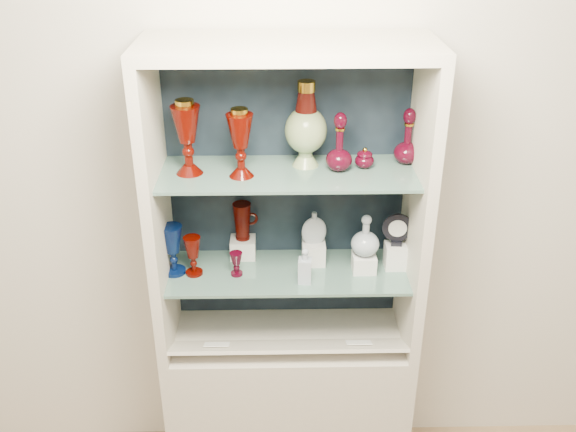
{
  "coord_description": "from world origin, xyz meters",
  "views": [
    {
      "loc": [
        -0.04,
        -0.58,
        2.39
      ],
      "look_at": [
        0.0,
        1.53,
        1.3
      ],
      "focal_mm": 40.0,
      "sensor_mm": 36.0,
      "label": 1
    }
  ],
  "objects_px": {
    "ruby_decanter_b": "(408,135)",
    "clear_round_decanter": "(366,236)",
    "ruby_decanter_a": "(340,139)",
    "cobalt_goblet": "(173,250)",
    "flat_flask": "(314,227)",
    "pedestal_lamp_left": "(187,137)",
    "ruby_goblet_small": "(236,264)",
    "ruby_pitcher": "(242,221)",
    "ruby_goblet_tall": "(193,256)",
    "lidded_bowl": "(365,157)",
    "clear_square_bottle": "(305,265)",
    "cameo_medallion": "(397,229)",
    "pedestal_lamp_right": "(240,143)",
    "enamel_urn": "(306,124)"
  },
  "relations": [
    {
      "from": "pedestal_lamp_left",
      "to": "ruby_goblet_tall",
      "type": "relative_size",
      "value": 1.68
    },
    {
      "from": "ruby_goblet_small",
      "to": "cameo_medallion",
      "type": "xyz_separation_m",
      "value": [
        0.62,
        0.05,
        0.12
      ]
    },
    {
      "from": "clear_square_bottle",
      "to": "cobalt_goblet",
      "type": "bearing_deg",
      "value": 171.51
    },
    {
      "from": "enamel_urn",
      "to": "clear_square_bottle",
      "type": "relative_size",
      "value": 2.19
    },
    {
      "from": "ruby_decanter_b",
      "to": "cobalt_goblet",
      "type": "relative_size",
      "value": 1.1
    },
    {
      "from": "cobalt_goblet",
      "to": "pedestal_lamp_left",
      "type": "bearing_deg",
      "value": 1.11
    },
    {
      "from": "pedestal_lamp_right",
      "to": "flat_flask",
      "type": "xyz_separation_m",
      "value": [
        0.27,
        0.09,
        -0.39
      ]
    },
    {
      "from": "flat_flask",
      "to": "ruby_decanter_a",
      "type": "bearing_deg",
      "value": -39.13
    },
    {
      "from": "cobalt_goblet",
      "to": "ruby_goblet_tall",
      "type": "height_order",
      "value": "cobalt_goblet"
    },
    {
      "from": "pedestal_lamp_left",
      "to": "cameo_medallion",
      "type": "relative_size",
      "value": 1.97
    },
    {
      "from": "pedestal_lamp_right",
      "to": "enamel_urn",
      "type": "relative_size",
      "value": 0.79
    },
    {
      "from": "ruby_decanter_b",
      "to": "clear_round_decanter",
      "type": "height_order",
      "value": "ruby_decanter_b"
    },
    {
      "from": "cobalt_goblet",
      "to": "ruby_pitcher",
      "type": "xyz_separation_m",
      "value": [
        0.26,
        0.12,
        0.06
      ]
    },
    {
      "from": "flat_flask",
      "to": "clear_round_decanter",
      "type": "height_order",
      "value": "clear_round_decanter"
    },
    {
      "from": "enamel_urn",
      "to": "ruby_pitcher",
      "type": "xyz_separation_m",
      "value": [
        -0.24,
        0.06,
        -0.42
      ]
    },
    {
      "from": "pedestal_lamp_right",
      "to": "cameo_medallion",
      "type": "bearing_deg",
      "value": 5.27
    },
    {
      "from": "clear_square_bottle",
      "to": "flat_flask",
      "type": "distance_m",
      "value": 0.17
    },
    {
      "from": "pedestal_lamp_left",
      "to": "pedestal_lamp_right",
      "type": "xyz_separation_m",
      "value": [
        0.19,
        -0.03,
        -0.01
      ]
    },
    {
      "from": "pedestal_lamp_right",
      "to": "enamel_urn",
      "type": "bearing_deg",
      "value": 22.46
    },
    {
      "from": "ruby_decanter_b",
      "to": "lidded_bowl",
      "type": "bearing_deg",
      "value": -166.32
    },
    {
      "from": "lidded_bowl",
      "to": "clear_square_bottle",
      "type": "height_order",
      "value": "lidded_bowl"
    },
    {
      "from": "pedestal_lamp_left",
      "to": "ruby_pitcher",
      "type": "height_order",
      "value": "pedestal_lamp_left"
    },
    {
      "from": "pedestal_lamp_left",
      "to": "lidded_bowl",
      "type": "bearing_deg",
      "value": 3.35
    },
    {
      "from": "pedestal_lamp_left",
      "to": "ruby_goblet_small",
      "type": "height_order",
      "value": "pedestal_lamp_left"
    },
    {
      "from": "ruby_decanter_b",
      "to": "ruby_goblet_tall",
      "type": "relative_size",
      "value": 1.39
    },
    {
      "from": "ruby_decanter_a",
      "to": "cobalt_goblet",
      "type": "relative_size",
      "value": 1.2
    },
    {
      "from": "pedestal_lamp_left",
      "to": "cameo_medallion",
      "type": "bearing_deg",
      "value": 1.78
    },
    {
      "from": "clear_square_bottle",
      "to": "flat_flask",
      "type": "xyz_separation_m",
      "value": [
        0.04,
        0.14,
        0.09
      ]
    },
    {
      "from": "lidded_bowl",
      "to": "ruby_pitcher",
      "type": "height_order",
      "value": "lidded_bowl"
    },
    {
      "from": "pedestal_lamp_left",
      "to": "ruby_decanter_b",
      "type": "distance_m",
      "value": 0.8
    },
    {
      "from": "clear_square_bottle",
      "to": "ruby_goblet_tall",
      "type": "bearing_deg",
      "value": 171.32
    },
    {
      "from": "ruby_decanter_b",
      "to": "clear_round_decanter",
      "type": "relative_size",
      "value": 1.38
    },
    {
      "from": "enamel_urn",
      "to": "clear_round_decanter",
      "type": "relative_size",
      "value": 1.94
    },
    {
      "from": "pedestal_lamp_left",
      "to": "pedestal_lamp_right",
      "type": "height_order",
      "value": "pedestal_lamp_left"
    },
    {
      "from": "pedestal_lamp_right",
      "to": "ruby_decanter_b",
      "type": "relative_size",
      "value": 1.11
    },
    {
      "from": "pedestal_lamp_left",
      "to": "ruby_pitcher",
      "type": "bearing_deg",
      "value": 35.16
    },
    {
      "from": "clear_square_bottle",
      "to": "clear_round_decanter",
      "type": "bearing_deg",
      "value": 18.32
    },
    {
      "from": "pedestal_lamp_right",
      "to": "cobalt_goblet",
      "type": "relative_size",
      "value": 1.22
    },
    {
      "from": "pedestal_lamp_left",
      "to": "ruby_pitcher",
      "type": "xyz_separation_m",
      "value": [
        0.17,
        0.12,
        -0.4
      ]
    },
    {
      "from": "ruby_pitcher",
      "to": "pedestal_lamp_left",
      "type": "bearing_deg",
      "value": -153.95
    },
    {
      "from": "enamel_urn",
      "to": "cobalt_goblet",
      "type": "distance_m",
      "value": 0.7
    },
    {
      "from": "ruby_decanter_a",
      "to": "flat_flask",
      "type": "relative_size",
      "value": 1.79
    },
    {
      "from": "ruby_goblet_tall",
      "to": "ruby_pitcher",
      "type": "bearing_deg",
      "value": 36.12
    },
    {
      "from": "ruby_pitcher",
      "to": "flat_flask",
      "type": "relative_size",
      "value": 1.12
    },
    {
      "from": "pedestal_lamp_right",
      "to": "ruby_goblet_tall",
      "type": "xyz_separation_m",
      "value": [
        -0.2,
        0.02,
        -0.46
      ]
    },
    {
      "from": "pedestal_lamp_right",
      "to": "lidded_bowl",
      "type": "distance_m",
      "value": 0.46
    },
    {
      "from": "enamel_urn",
      "to": "ruby_goblet_small",
      "type": "xyz_separation_m",
      "value": [
        -0.26,
        -0.09,
        -0.53
      ]
    },
    {
      "from": "lidded_bowl",
      "to": "ruby_decanter_a",
      "type": "bearing_deg",
      "value": -165.63
    },
    {
      "from": "ruby_goblet_small",
      "to": "enamel_urn",
      "type": "bearing_deg",
      "value": 18.26
    },
    {
      "from": "ruby_decanter_a",
      "to": "ruby_goblet_small",
      "type": "bearing_deg",
      "value": -174.91
    }
  ]
}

